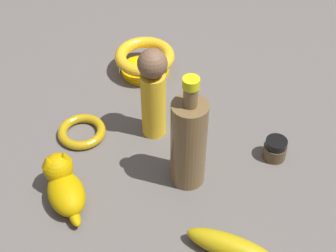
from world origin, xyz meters
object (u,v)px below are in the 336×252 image
(bangle, at_px, (82,132))
(bowl, at_px, (145,59))
(banana, at_px, (231,247))
(person_figure_adult, at_px, (153,91))
(nail_polish_jar, at_px, (275,149))
(cat_figurine, at_px, (64,185))
(bottle_tall, at_px, (189,142))

(bangle, bearing_deg, bowl, -87.10)
(banana, distance_m, bowl, 0.51)
(bangle, bearing_deg, person_figure_adult, -142.37)
(nail_polish_jar, relative_size, bowl, 0.33)
(cat_figurine, bearing_deg, bottle_tall, -134.84)
(nail_polish_jar, xyz_separation_m, banana, (-0.03, 0.24, -0.00))
(bangle, height_order, banana, banana)
(bowl, bearing_deg, bangle, 92.90)
(bangle, distance_m, banana, 0.39)
(bottle_tall, relative_size, banana, 1.57)
(person_figure_adult, bearing_deg, cat_figurine, 80.76)
(bottle_tall, relative_size, bowl, 1.74)
(person_figure_adult, bearing_deg, bangle, 37.63)
(cat_figurine, xyz_separation_m, bowl, (0.09, -0.38, 0.00))
(bowl, bearing_deg, nail_polish_jar, 167.50)
(nail_polish_jar, distance_m, cat_figurine, 0.40)
(banana, bearing_deg, person_figure_adult, 137.27)
(person_figure_adult, distance_m, bowl, 0.21)
(nail_polish_jar, relative_size, cat_figurine, 0.36)
(nail_polish_jar, xyz_separation_m, bowl, (0.36, -0.08, 0.01))
(bottle_tall, distance_m, bowl, 0.34)
(bottle_tall, bearing_deg, nail_polish_jar, -129.30)
(nail_polish_jar, distance_m, banana, 0.24)
(person_figure_adult, height_order, banana, person_figure_adult)
(bottle_tall, height_order, nail_polish_jar, bottle_tall)
(person_figure_adult, distance_m, nail_polish_jar, 0.26)
(bangle, xyz_separation_m, bowl, (0.01, -0.24, 0.03))
(bottle_tall, xyz_separation_m, banana, (-0.14, 0.10, -0.08))
(person_figure_adult, relative_size, banana, 1.33)
(person_figure_adult, xyz_separation_m, banana, (-0.27, 0.17, -0.09))
(person_figure_adult, xyz_separation_m, nail_polish_jar, (-0.24, -0.07, -0.09))
(bangle, relative_size, person_figure_adult, 0.48)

